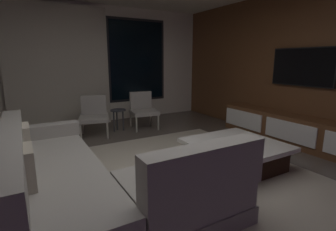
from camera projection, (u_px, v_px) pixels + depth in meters
The scene contains 12 objects.
floor at pixel (159, 186), 3.02m from camera, with size 9.20×9.20×0.00m, color #564C44.
back_wall_with_window at pixel (81, 66), 5.76m from camera, with size 6.60×0.30×2.70m.
media_wall at pixel (320, 67), 4.22m from camera, with size 0.12×7.80×2.70m.
area_rug at pixel (188, 182), 3.10m from camera, with size 3.20×3.80×0.01m, color #ADA391.
sectional_couch at pixel (86, 183), 2.49m from camera, with size 1.98×2.50×0.82m.
coffee_table at pixel (235, 154), 3.52m from camera, with size 1.16×1.16×0.36m.
book_stack_on_coffee_table at pixel (248, 139), 3.52m from camera, with size 0.28×0.17×0.05m.
accent_chair_near_window at pixel (143, 108), 5.57m from camera, with size 0.61×0.63×0.78m.
accent_chair_by_curtain at pixel (94, 114), 4.99m from camera, with size 0.67×0.69×0.78m.
side_stool at pixel (118, 113), 5.30m from camera, with size 0.32×0.32×0.46m.
media_console at pixel (300, 132), 4.36m from camera, with size 0.46×3.10×0.52m.
mounted_tv at pixel (302, 67), 4.38m from camera, with size 0.05×1.14×0.66m.
Camera 1 is at (-1.29, -2.45, 1.47)m, focal length 27.13 mm.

